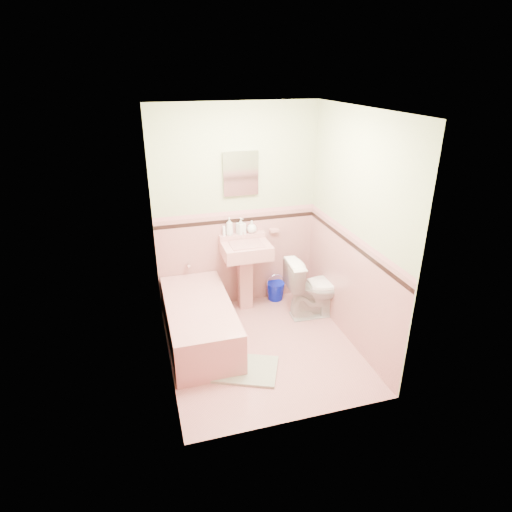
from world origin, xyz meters
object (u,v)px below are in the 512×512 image
object	(u,v)px
medicine_cabinet	(241,173)
soap_bottle_left	(229,226)
soap_bottle_right	(252,227)
bucket	(275,291)
toilet	(316,287)
soap_bottle_mid	(241,226)
bathtub	(200,323)
sink	(246,277)
shoe	(227,367)

from	to	relation	value
medicine_cabinet	soap_bottle_left	bearing A→B (deg)	-169.10
soap_bottle_left	soap_bottle_right	world-z (taller)	soap_bottle_left
soap_bottle_right	bucket	bearing A→B (deg)	-8.00
medicine_cabinet	toilet	xyz separation A→B (m)	(0.78, -0.57, -1.32)
soap_bottle_mid	toilet	bearing A→B (deg)	-34.38
bathtub	sink	size ratio (longest dim) A/B	1.67
toilet	medicine_cabinet	bearing A→B (deg)	55.53
sink	shoe	xyz separation A→B (m)	(-0.51, -1.16, -0.39)
soap_bottle_left	bucket	size ratio (longest dim) A/B	0.93
medicine_cabinet	soap_bottle_mid	distance (m)	0.64
shoe	soap_bottle_left	bearing A→B (deg)	52.19
sink	medicine_cabinet	distance (m)	1.27
medicine_cabinet	toilet	distance (m)	1.64
soap_bottle_right	bucket	size ratio (longest dim) A/B	0.65
soap_bottle_left	shoe	xyz separation A→B (m)	(-0.35, -1.34, -1.01)
bathtub	medicine_cabinet	distance (m)	1.78
soap_bottle_left	medicine_cabinet	bearing A→B (deg)	10.90
medicine_cabinet	bathtub	bearing A→B (deg)	-132.58
bathtub	sink	distance (m)	0.89
soap_bottle_right	shoe	size ratio (longest dim) A/B	1.00
medicine_cabinet	soap_bottle_left	xyz separation A→B (m)	(-0.16, -0.03, -0.63)
bucket	soap_bottle_left	bearing A→B (deg)	175.77
soap_bottle_left	toilet	distance (m)	1.29
soap_bottle_right	toilet	world-z (taller)	soap_bottle_right
bucket	shoe	distance (m)	1.60
soap_bottle_left	soap_bottle_mid	size ratio (longest dim) A/B	1.09
bathtub	shoe	xyz separation A→B (m)	(0.17, -0.63, -0.17)
soap_bottle_right	toilet	distance (m)	1.08
soap_bottle_mid	shoe	world-z (taller)	soap_bottle_mid
bathtub	toilet	bearing A→B (deg)	6.44
sink	soap_bottle_left	size ratio (longest dim) A/B	4.05
toilet	soap_bottle_left	bearing A→B (deg)	61.68
bucket	medicine_cabinet	bearing A→B (deg)	170.37
shoe	medicine_cabinet	bearing A→B (deg)	46.57
soap_bottle_left	toilet	size ratio (longest dim) A/B	0.29
medicine_cabinet	soap_bottle_right	size ratio (longest dim) A/B	3.23
soap_bottle_mid	shoe	bearing A→B (deg)	-110.35
soap_bottle_mid	toilet	world-z (taller)	soap_bottle_mid
soap_bottle_left	toilet	xyz separation A→B (m)	(0.94, -0.54, -0.69)
bathtub	bucket	bearing A→B (deg)	30.88
bucket	toilet	bearing A→B (deg)	-55.12
soap_bottle_right	bucket	distance (m)	0.97
bathtub	shoe	size ratio (longest dim) A/B	9.66
sink	soap_bottle_left	bearing A→B (deg)	130.88
sink	soap_bottle_mid	world-z (taller)	soap_bottle_mid
sink	shoe	size ratio (longest dim) A/B	5.78
sink	soap_bottle_mid	xyz separation A→B (m)	(-0.01, 0.18, 0.61)
soap_bottle_mid	toilet	xyz separation A→B (m)	(0.80, -0.54, -0.68)
soap_bottle_left	soap_bottle_mid	bearing A→B (deg)	0.00
medicine_cabinet	toilet	size ratio (longest dim) A/B	0.66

